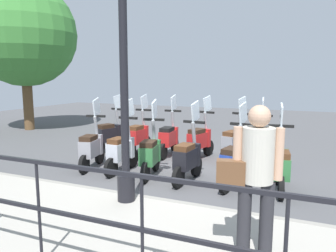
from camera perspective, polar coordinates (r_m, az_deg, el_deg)
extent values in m
plane|color=#4C4C4F|center=(7.21, 3.06, -7.55)|extent=(28.00, 28.00, 0.00)
cube|color=#A39E93|center=(4.51, -11.73, -17.00)|extent=(2.20, 20.00, 0.15)
cube|color=gray|center=(5.33, -5.12, -12.71)|extent=(0.10, 20.00, 0.15)
cube|color=black|center=(3.41, -22.01, -5.81)|extent=(0.04, 16.00, 0.04)
cube|color=black|center=(3.55, -21.56, -13.23)|extent=(0.04, 16.00, 0.04)
cylinder|color=black|center=(2.94, -4.51, -18.50)|extent=(0.03, 0.03, 1.05)
cylinder|color=black|center=(3.57, -21.52, -14.01)|extent=(0.03, 0.03, 1.05)
cylinder|color=black|center=(5.06, -7.29, -10.59)|extent=(0.26, 0.26, 0.40)
cylinder|color=black|center=(4.78, -7.71, 9.98)|extent=(0.12, 0.12, 3.96)
cylinder|color=#28282D|center=(3.60, 16.74, -15.56)|extent=(0.14, 0.14, 0.82)
cylinder|color=#28282D|center=(3.58, 13.11, -15.54)|extent=(0.14, 0.14, 0.82)
cylinder|color=beige|center=(3.37, 15.38, -4.86)|extent=(0.38, 0.38, 0.55)
sphere|color=tan|center=(3.30, 15.65, 1.66)|extent=(0.22, 0.22, 0.22)
cylinder|color=tan|center=(3.39, 18.78, -4.67)|extent=(0.09, 0.09, 0.52)
cylinder|color=tan|center=(3.35, 11.98, -4.53)|extent=(0.09, 0.09, 0.52)
cube|color=brown|center=(3.35, 10.86, -7.86)|extent=(0.20, 0.30, 0.24)
cylinder|color=brown|center=(13.43, -23.19, 3.88)|extent=(0.36, 0.36, 2.11)
sphere|color=#387A33|center=(13.48, -23.84, 14.47)|extent=(3.82, 3.82, 3.82)
cylinder|color=black|center=(6.54, 18.59, -7.89)|extent=(0.41, 0.14, 0.40)
cylinder|color=black|center=(5.75, 19.08, -10.21)|extent=(0.41, 0.14, 0.40)
cube|color=#2D6B38|center=(5.98, 19.00, -6.66)|extent=(0.63, 0.36, 0.36)
cube|color=#2D6B38|center=(6.26, 18.83, -5.80)|extent=(0.16, 0.31, 0.44)
cube|color=#4C2D19|center=(5.86, 19.15, -4.67)|extent=(0.43, 0.31, 0.10)
cylinder|color=gray|center=(6.24, 18.96, -2.50)|extent=(0.19, 0.10, 0.55)
cube|color=black|center=(6.20, 19.08, 0.00)|extent=(0.12, 0.44, 0.05)
cube|color=silver|center=(6.23, 19.14, 1.89)|extent=(0.39, 0.08, 0.42)
cylinder|color=black|center=(6.54, 12.90, -7.64)|extent=(0.41, 0.15, 0.40)
cylinder|color=black|center=(5.81, 9.94, -9.66)|extent=(0.41, 0.15, 0.40)
cube|color=navy|center=(6.02, 11.29, -6.26)|extent=(0.64, 0.38, 0.36)
cube|color=navy|center=(6.28, 12.31, -5.48)|extent=(0.17, 0.32, 0.44)
cube|color=black|center=(5.90, 11.09, -4.25)|extent=(0.44, 0.33, 0.10)
cylinder|color=gray|center=(6.26, 12.61, -2.21)|extent=(0.19, 0.10, 0.55)
cube|color=black|center=(6.21, 12.70, 0.28)|extent=(0.14, 0.44, 0.05)
cube|color=silver|center=(6.24, 12.96, 2.17)|extent=(0.39, 0.10, 0.42)
cylinder|color=black|center=(6.72, 4.99, -7.03)|extent=(0.41, 0.12, 0.40)
cylinder|color=black|center=(5.99, 1.80, -8.94)|extent=(0.41, 0.12, 0.40)
cube|color=black|center=(6.20, 3.18, -5.65)|extent=(0.62, 0.33, 0.36)
cube|color=black|center=(6.45, 4.28, -4.91)|extent=(0.15, 0.31, 0.44)
cube|color=#4C2D19|center=(6.09, 2.92, -3.70)|extent=(0.42, 0.30, 0.10)
cylinder|color=gray|center=(6.43, 4.54, -1.73)|extent=(0.19, 0.09, 0.55)
cube|color=black|center=(6.39, 4.57, 0.70)|extent=(0.10, 0.44, 0.05)
cube|color=silver|center=(6.42, 4.80, 2.53)|extent=(0.39, 0.06, 0.42)
cylinder|color=black|center=(7.06, -2.13, -6.22)|extent=(0.41, 0.16, 0.40)
cylinder|color=black|center=(6.29, -4.01, -8.11)|extent=(0.41, 0.16, 0.40)
cube|color=#2D6B38|center=(6.52, -3.23, -4.94)|extent=(0.64, 0.39, 0.36)
cube|color=#2D6B38|center=(6.79, -2.58, -4.21)|extent=(0.18, 0.32, 0.44)
cube|color=black|center=(6.40, -3.41, -3.08)|extent=(0.44, 0.33, 0.10)
cylinder|color=gray|center=(6.78, -2.48, -1.18)|extent=(0.19, 0.10, 0.55)
cube|color=black|center=(6.73, -2.49, 1.13)|extent=(0.14, 0.44, 0.05)
cube|color=silver|center=(6.77, -2.37, 2.87)|extent=(0.39, 0.10, 0.42)
cylinder|color=black|center=(7.36, -6.22, -5.64)|extent=(0.40, 0.09, 0.40)
cylinder|color=black|center=(6.69, -9.91, -7.19)|extent=(0.40, 0.09, 0.40)
cube|color=#B7BCC6|center=(6.88, -8.41, -4.29)|extent=(0.61, 0.30, 0.36)
cube|color=#B7BCC6|center=(7.12, -7.13, -3.67)|extent=(0.13, 0.30, 0.44)
cube|color=#4C2D19|center=(6.78, -8.77, -2.52)|extent=(0.41, 0.27, 0.10)
cylinder|color=gray|center=(7.10, -6.93, -0.78)|extent=(0.18, 0.08, 0.55)
cube|color=black|center=(7.06, -6.97, 1.42)|extent=(0.07, 0.44, 0.05)
cube|color=silver|center=(7.09, -6.75, 3.08)|extent=(0.39, 0.04, 0.42)
cylinder|color=black|center=(7.79, -11.81, -4.97)|extent=(0.41, 0.16, 0.40)
cylinder|color=black|center=(7.05, -14.40, -6.50)|extent=(0.41, 0.16, 0.40)
cube|color=gray|center=(7.28, -13.38, -3.72)|extent=(0.65, 0.40, 0.36)
cube|color=gray|center=(7.53, -12.49, -3.12)|extent=(0.18, 0.32, 0.44)
cube|color=black|center=(7.17, -13.67, -2.04)|extent=(0.45, 0.34, 0.10)
cylinder|color=gray|center=(7.53, -12.40, -0.38)|extent=(0.19, 0.11, 0.55)
cube|color=black|center=(7.49, -12.47, 1.70)|extent=(0.15, 0.44, 0.05)
cube|color=silver|center=(7.52, -12.34, 3.26)|extent=(0.39, 0.11, 0.42)
cylinder|color=black|center=(8.00, 15.87, -4.76)|extent=(0.41, 0.13, 0.40)
cylinder|color=black|center=(7.19, 15.82, -6.26)|extent=(0.41, 0.13, 0.40)
cube|color=navy|center=(7.45, 15.93, -3.54)|extent=(0.63, 0.35, 0.36)
cube|color=navy|center=(7.73, 15.95, -2.95)|extent=(0.16, 0.31, 0.44)
cube|color=black|center=(7.34, 16.00, -1.90)|extent=(0.43, 0.31, 0.10)
cylinder|color=gray|center=(7.73, 16.06, -0.29)|extent=(0.19, 0.09, 0.55)
cube|color=black|center=(7.69, 16.15, 1.74)|extent=(0.11, 0.44, 0.05)
cube|color=silver|center=(7.73, 16.21, 3.26)|extent=(0.39, 0.08, 0.42)
cylinder|color=black|center=(8.26, 12.88, -4.22)|extent=(0.41, 0.19, 0.40)
cylinder|color=black|center=(7.56, 9.96, -5.34)|extent=(0.41, 0.19, 0.40)
cube|color=gray|center=(7.77, 11.25, -2.87)|extent=(0.66, 0.44, 0.36)
cube|color=gray|center=(8.02, 12.26, -2.40)|extent=(0.20, 0.32, 0.44)
cube|color=#4C2D19|center=(7.67, 11.04, -1.27)|extent=(0.46, 0.37, 0.10)
cylinder|color=gray|center=(8.01, 12.55, 0.16)|extent=(0.20, 0.12, 0.55)
cube|color=black|center=(7.98, 12.61, 2.11)|extent=(0.19, 0.44, 0.05)
cube|color=silver|center=(8.01, 12.86, 3.57)|extent=(0.38, 0.14, 0.42)
cylinder|color=black|center=(8.44, 7.07, -3.80)|extent=(0.41, 0.18, 0.40)
cylinder|color=black|center=(7.75, 3.95, -4.87)|extent=(0.41, 0.18, 0.40)
cube|color=#B21E1E|center=(7.96, 5.28, -2.46)|extent=(0.65, 0.42, 0.36)
cube|color=#B21E1E|center=(8.20, 6.36, -2.01)|extent=(0.19, 0.32, 0.44)
cube|color=black|center=(7.86, 5.03, -0.90)|extent=(0.45, 0.35, 0.10)
cylinder|color=gray|center=(8.20, 6.62, 0.49)|extent=(0.19, 0.11, 0.55)
cube|color=black|center=(8.16, 6.65, 2.41)|extent=(0.17, 0.44, 0.05)
cube|color=silver|center=(8.19, 6.89, 3.83)|extent=(0.38, 0.12, 0.42)
cylinder|color=black|center=(8.72, 1.18, -3.33)|extent=(0.40, 0.09, 0.40)
cylinder|color=black|center=(7.96, -0.86, -4.49)|extent=(0.40, 0.09, 0.40)
cube|color=#B21E1E|center=(8.20, 0.00, -2.10)|extent=(0.61, 0.30, 0.36)
cube|color=#B21E1E|center=(8.46, 0.71, -1.62)|extent=(0.13, 0.30, 0.44)
cube|color=black|center=(8.10, -0.18, -0.58)|extent=(0.41, 0.27, 0.10)
cylinder|color=gray|center=(8.46, 0.85, 0.81)|extent=(0.19, 0.08, 0.55)
cube|color=black|center=(8.43, 0.86, 2.66)|extent=(0.08, 0.44, 0.05)
cube|color=silver|center=(8.47, 1.00, 4.05)|extent=(0.39, 0.04, 0.42)
cylinder|color=black|center=(8.96, -3.79, -3.01)|extent=(0.40, 0.09, 0.40)
cylinder|color=black|center=(8.26, -6.50, -4.07)|extent=(0.40, 0.09, 0.40)
cube|color=#B21E1E|center=(8.48, -5.40, -1.78)|extent=(0.61, 0.29, 0.36)
cube|color=#B21E1E|center=(8.72, -4.46, -1.34)|extent=(0.13, 0.30, 0.44)
cube|color=#4C2D19|center=(8.38, -5.65, -0.31)|extent=(0.41, 0.27, 0.10)
cylinder|color=gray|center=(8.72, -4.29, 1.02)|extent=(0.18, 0.07, 0.55)
cube|color=black|center=(8.69, -4.31, 2.82)|extent=(0.07, 0.44, 0.05)
cube|color=silver|center=(8.72, -4.14, 4.16)|extent=(0.39, 0.04, 0.42)
cylinder|color=black|center=(9.21, -7.98, -2.76)|extent=(0.41, 0.20, 0.40)
cylinder|color=black|center=(8.70, -12.09, -3.55)|extent=(0.41, 0.20, 0.40)
cube|color=black|center=(8.84, -10.45, -1.45)|extent=(0.66, 0.45, 0.36)
cube|color=black|center=(9.02, -9.02, -1.09)|extent=(0.21, 0.32, 0.44)
cube|color=black|center=(8.76, -10.85, -0.03)|extent=(0.46, 0.37, 0.10)
cylinder|color=gray|center=(9.00, -8.78, 1.19)|extent=(0.20, 0.12, 0.55)
cube|color=black|center=(8.97, -8.82, 2.93)|extent=(0.19, 0.44, 0.05)
cube|color=silver|center=(8.99, -8.56, 4.23)|extent=(0.38, 0.15, 0.42)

